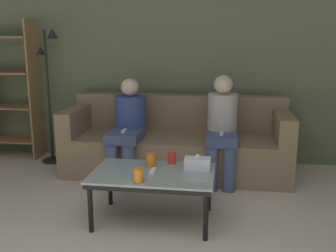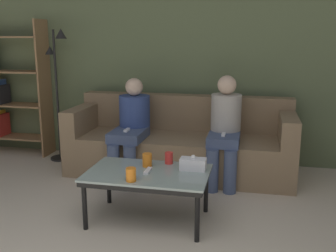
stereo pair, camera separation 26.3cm
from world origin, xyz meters
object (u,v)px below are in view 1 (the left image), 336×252
coffee_table (153,177)px  cup_far_center (151,160)px  standing_lamp (49,82)px  tissue_box (197,163)px  cup_near_left (172,158)px  cup_near_right (138,175)px  game_remote (153,171)px  seated_person_mid_left (222,125)px  couch (177,145)px  seated_person_left_end (128,124)px

coffee_table → cup_far_center: size_ratio=8.79×
coffee_table → standing_lamp: bearing=137.1°
cup_far_center → tissue_box: tissue_box is taller
cup_near_left → cup_near_right: (-0.20, -0.49, 0.00)m
cup_near_left → game_remote: bearing=-116.3°
tissue_box → seated_person_mid_left: bearing=78.7°
couch → cup_near_left: couch is taller
standing_lamp → seated_person_mid_left: bearing=-9.5°
coffee_table → seated_person_left_end: bearing=114.2°
coffee_table → game_remote: size_ratio=6.81×
coffee_table → cup_near_right: size_ratio=9.43×
cup_near_right → seated_person_left_end: 1.38m
tissue_box → game_remote: 0.39m
cup_far_center → tissue_box: 0.40m
cup_near_right → seated_person_left_end: size_ratio=0.10×
couch → seated_person_mid_left: (0.52, -0.21, 0.30)m
seated_person_left_end → standing_lamp: bearing=161.0°
standing_lamp → seated_person_mid_left: size_ratio=1.43×
seated_person_mid_left → cup_far_center: bearing=-121.9°
coffee_table → tissue_box: size_ratio=4.65×
cup_near_right → standing_lamp: 2.29m
cup_far_center → game_remote: (0.04, -0.13, -0.05)m
cup_near_left → game_remote: size_ratio=0.69×
coffee_table → tissue_box: tissue_box is taller
tissue_box → seated_person_mid_left: (0.19, 0.95, 0.13)m
cup_near_right → tissue_box: tissue_box is taller
standing_lamp → seated_person_mid_left: standing_lamp is taller
coffee_table → cup_far_center: bearing=108.0°
cup_near_left → seated_person_left_end: seated_person_left_end is taller
couch → standing_lamp: 1.73m
cup_far_center → standing_lamp: (-1.50, 1.31, 0.51)m
cup_near_right → seated_person_mid_left: 1.47m
coffee_table → seated_person_left_end: size_ratio=0.94×
game_remote → cup_far_center: bearing=108.0°
cup_far_center → seated_person_mid_left: bearing=58.1°
coffee_table → cup_near_left: size_ratio=9.92×
cup_near_right → game_remote: size_ratio=0.72×
cup_far_center → seated_person_left_end: size_ratio=0.11×
couch → cup_far_center: couch is taller
seated_person_left_end → cup_far_center: bearing=-64.9°
seated_person_mid_left → standing_lamp: bearing=170.5°
coffee_table → tissue_box: 0.40m
couch → seated_person_left_end: size_ratio=2.31×
standing_lamp → game_remote: bearing=-42.9°
cup_near_right → coffee_table: bearing=73.4°
couch → cup_near_left: 1.06m
tissue_box → seated_person_left_end: 1.26m
seated_person_mid_left → cup_near_left: bearing=-117.1°
cup_near_right → tissue_box: (0.43, 0.37, -0.00)m
tissue_box → game_remote: size_ratio=1.47×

